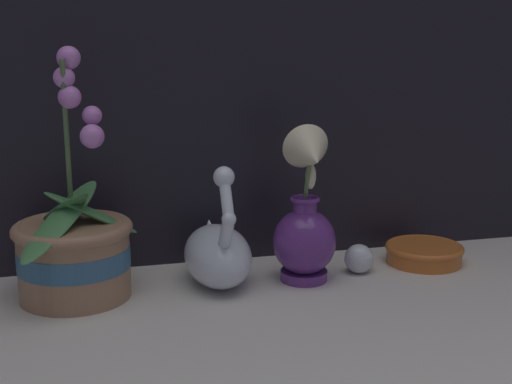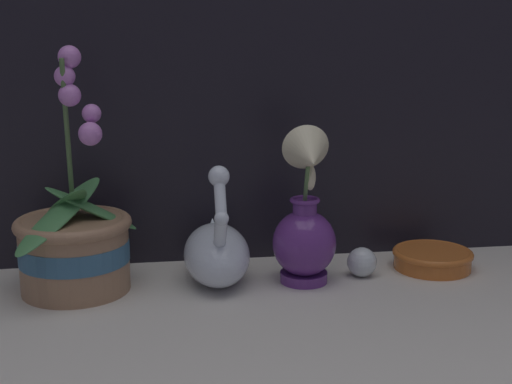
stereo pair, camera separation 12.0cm
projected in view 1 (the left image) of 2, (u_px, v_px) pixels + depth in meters
name	position (u px, v px, depth m)	size (l,w,h in m)	color
ground_plane	(278.00, 304.00, 1.12)	(2.80, 2.80, 0.00)	beige
orchid_potted_plant	(74.00, 248.00, 1.13)	(0.20, 0.25, 0.40)	#9E7556
swan_figurine	(217.00, 252.00, 1.20)	(0.11, 0.21, 0.21)	silver
blue_vase	(306.00, 224.00, 1.20)	(0.11, 0.12, 0.27)	#602D7F
glass_sphere	(359.00, 259.00, 1.26)	(0.05, 0.05, 0.05)	silver
amber_dish	(424.00, 252.00, 1.31)	(0.14, 0.14, 0.03)	#C66628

